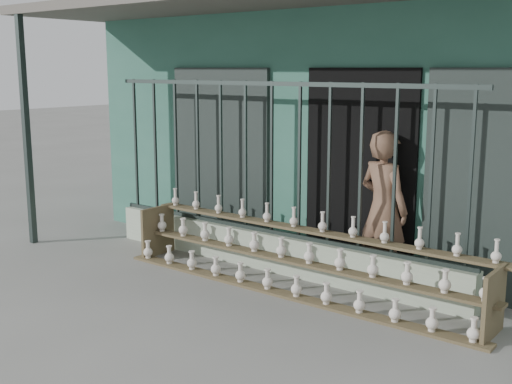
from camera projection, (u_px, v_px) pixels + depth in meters
The scene contains 6 objects.
ground at pixel (198, 299), 6.75m from camera, with size 60.00×60.00×0.00m, color slate.
workshop_building at pixel (386, 120), 9.72m from camera, with size 7.40×6.60×3.21m.
parapet_wall at pixel (271, 251), 7.72m from camera, with size 5.00×0.20×0.45m, color #B3C3A7.
security_fence at pixel (272, 159), 7.50m from camera, with size 5.00×0.04×1.80m.
shelf_rack at pixel (294, 258), 7.00m from camera, with size 4.50×0.68×0.85m.
elderly_woman at pixel (383, 209), 7.06m from camera, with size 0.63×0.42×1.74m, color brown.
Camera 1 is at (4.41, -4.70, 2.39)m, focal length 45.00 mm.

